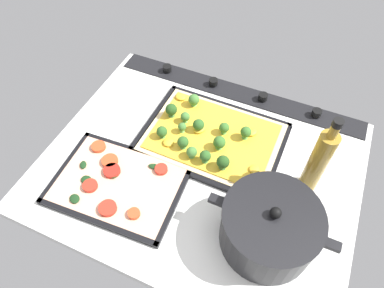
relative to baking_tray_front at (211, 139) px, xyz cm
name	(u,v)px	position (x,y,z in cm)	size (l,w,h in cm)	color
ground_plane	(200,167)	(-0.43, 8.81, -1.86)	(81.16, 65.49, 3.00)	silver
stove_control_panel	(237,92)	(-0.43, -20.43, 0.19)	(77.91, 7.00, 2.60)	black
baking_tray_front	(211,139)	(0.00, 0.00, 0.00)	(38.36, 28.45, 1.30)	black
broccoli_pizza	(209,136)	(0.75, 0.47, 1.55)	(35.93, 26.02, 5.65)	beige
baking_tray_back	(118,185)	(15.95, 23.37, 0.02)	(33.47, 25.02, 1.30)	black
veggie_pizza_back	(117,182)	(16.32, 23.28, 0.76)	(30.93, 22.48, 1.90)	#E3A789
cooking_pot	(269,228)	(-21.95, 21.85, 5.58)	(28.16, 21.38, 14.21)	black
oil_bottle	(318,161)	(-27.53, 3.84, 10.07)	(4.44, 4.44, 24.62)	olive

